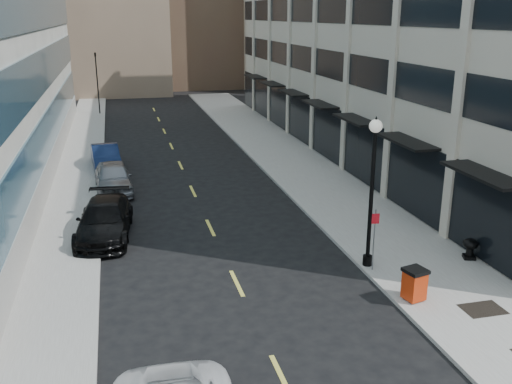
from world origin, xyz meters
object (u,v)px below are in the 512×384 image
traffic_signal (95,56)px  trash_bin (414,283)px  car_blue_sedan (106,157)px  urn_planter (470,247)px  car_silver_sedan (113,177)px  lamppost (372,180)px  car_black_pickup (104,220)px  sign_post (375,232)px

traffic_signal → trash_bin: size_ratio=5.98×
car_blue_sedan → urn_planter: (14.40, -18.58, -0.11)m
traffic_signal → car_blue_sedan: bearing=-88.2°
car_silver_sedan → lamppost: 16.41m
car_black_pickup → lamppost: 12.07m
lamppost → sign_post: lamppost is taller
car_silver_sedan → car_blue_sedan: 5.22m
traffic_signal → lamppost: traffic_signal is taller
trash_bin → urn_planter: 4.75m
car_silver_sedan → sign_post: 16.57m
car_blue_sedan → sign_post: 21.22m
traffic_signal → car_blue_sedan: (0.70, -21.80, -4.93)m
car_silver_sedan → lamppost: (9.66, -12.96, 2.81)m
traffic_signal → urn_planter: bearing=-69.5°
car_blue_sedan → lamppost: (10.10, -18.16, 2.87)m
car_black_pickup → trash_bin: (10.45, -9.01, -0.04)m
car_silver_sedan → lamppost: lamppost is taller
trash_bin → lamppost: 4.20m
traffic_signal → sign_post: bearing=-75.0°
car_black_pickup → sign_post: sign_post is taller
sign_post → urn_planter: bearing=8.8°
trash_bin → lamppost: bearing=82.8°
car_black_pickup → sign_post: size_ratio=2.25×
car_silver_sedan → trash_bin: (10.01, -16.01, -0.06)m
car_black_pickup → urn_planter: size_ratio=6.54×
car_blue_sedan → trash_bin: (10.45, -21.21, -0.01)m
sign_post → trash_bin: bearing=-74.3°
trash_bin → urn_planter: size_ratio=1.36×
traffic_signal → car_black_pickup: 34.36m
car_silver_sedan → car_blue_sedan: bearing=91.9°
traffic_signal → sign_post: (10.80, -40.43, -3.97)m
car_black_pickup → car_blue_sedan: size_ratio=1.18×
lamppost → sign_post: size_ratio=2.40×
car_silver_sedan → sign_post: size_ratio=1.98×
trash_bin → sign_post: (-0.35, 2.57, 0.97)m
traffic_signal → lamppost: 41.45m
trash_bin → traffic_signal: bearing=90.8°
car_black_pickup → car_silver_sedan: 7.01m
car_black_pickup → car_blue_sedan: (0.00, 12.20, -0.03)m
urn_planter → traffic_signal: bearing=110.5°
car_blue_sedan → traffic_signal: bearing=86.8°
car_silver_sedan → lamppost: size_ratio=0.83×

